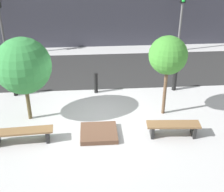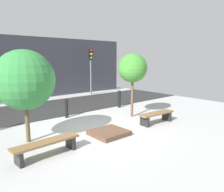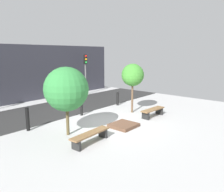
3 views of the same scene
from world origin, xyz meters
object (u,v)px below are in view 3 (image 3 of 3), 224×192
(tree_behind_left_bench, at_px, (66,89))
(tree_behind_right_bench, at_px, (133,75))
(bench_right, at_px, (153,111))
(bollard_left, at_px, (81,108))
(bollard_center, at_px, (118,99))
(bench_left, at_px, (90,135))
(bollard_far_left, at_px, (28,119))
(traffic_light_mid_west, at_px, (86,67))
(planter_bed, at_px, (124,125))

(tree_behind_left_bench, height_order, tree_behind_right_bench, tree_behind_left_bench)
(tree_behind_left_bench, bearing_deg, bench_right, -16.39)
(bollard_left, distance_m, bollard_center, 3.25)
(bench_right, bearing_deg, bench_left, -176.40)
(bollard_far_left, relative_size, bollard_left, 1.26)
(bollard_left, xyz_separation_m, traffic_light_mid_west, (4.65, 4.65, 1.90))
(bollard_center, bearing_deg, bollard_far_left, 180.00)
(bench_right, bearing_deg, planter_bed, 178.82)
(bollard_center, xyz_separation_m, traffic_light_mid_west, (1.40, 4.65, 1.87))
(tree_behind_right_bench, bearing_deg, tree_behind_left_bench, 180.00)
(tree_behind_left_bench, distance_m, bollard_center, 6.12)
(tree_behind_left_bench, relative_size, traffic_light_mid_west, 0.88)
(tree_behind_left_bench, bearing_deg, bollard_center, 17.79)
(bollard_far_left, height_order, traffic_light_mid_west, traffic_light_mid_west)
(tree_behind_left_bench, bearing_deg, planter_bed, -26.77)
(bench_right, bearing_deg, bollard_left, 130.23)
(bollard_far_left, distance_m, bollard_left, 3.25)
(bollard_center, bearing_deg, tree_behind_right_bench, -115.34)
(tree_behind_right_bench, height_order, bollard_far_left, tree_behind_right_bench)
(tree_behind_left_bench, height_order, bollard_left, tree_behind_left_bench)
(bollard_far_left, height_order, bollard_left, bollard_far_left)
(bench_left, bearing_deg, tree_behind_right_bench, 12.79)
(planter_bed, relative_size, bollard_center, 1.29)
(bench_right, height_order, bollard_center, bollard_center)
(bollard_far_left, relative_size, traffic_light_mid_west, 0.32)
(tree_behind_left_bench, relative_size, bollard_left, 3.43)
(tree_behind_right_bench, bearing_deg, bollard_far_left, 162.21)
(bollard_left, bearing_deg, bollard_center, 0.00)
(bench_left, height_order, bollard_far_left, bollard_far_left)
(bench_right, xyz_separation_m, tree_behind_left_bench, (-4.78, 1.41, 1.68))
(bollard_far_left, xyz_separation_m, bollard_left, (3.25, 0.00, -0.11))
(tree_behind_right_bench, relative_size, bollard_far_left, 2.67)
(bollard_far_left, height_order, bollard_center, bollard_far_left)
(bench_right, height_order, traffic_light_mid_west, traffic_light_mid_west)
(planter_bed, xyz_separation_m, bollard_far_left, (-3.25, 3.02, 0.46))
(tree_behind_left_bench, height_order, traffic_light_mid_west, traffic_light_mid_west)
(tree_behind_right_bench, bearing_deg, planter_bed, -153.23)
(bench_left, bearing_deg, bollard_far_left, 101.32)
(bench_left, height_order, bench_right, bench_right)
(bollard_left, bearing_deg, tree_behind_right_bench, -37.12)
(bench_right, distance_m, bollard_far_left, 6.49)
(bench_left, xyz_separation_m, traffic_light_mid_west, (7.04, 7.87, 2.01))
(bench_left, height_order, planter_bed, bench_left)
(planter_bed, relative_size, bollard_left, 1.39)
(bench_left, distance_m, bollard_far_left, 3.34)
(tree_behind_right_bench, bearing_deg, bollard_center, 64.66)
(planter_bed, relative_size, traffic_light_mid_west, 0.35)
(tree_behind_left_bench, xyz_separation_m, bollard_far_left, (-0.86, 1.81, -1.47))
(bollard_left, bearing_deg, tree_behind_left_bench, -142.88)
(bollard_far_left, bearing_deg, tree_behind_right_bench, -17.79)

